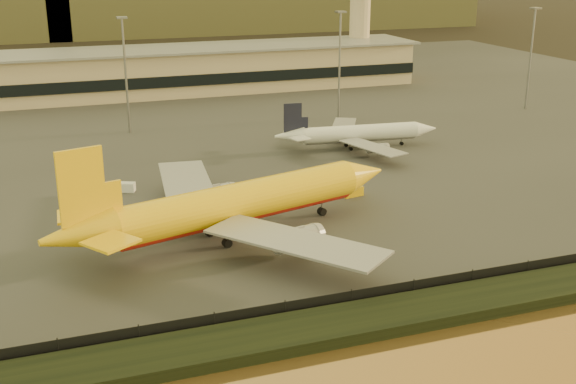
% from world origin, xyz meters
% --- Properties ---
extents(ground, '(900.00, 900.00, 0.00)m').
position_xyz_m(ground, '(0.00, 0.00, 0.00)').
color(ground, black).
rests_on(ground, ground).
extents(embankment, '(320.00, 7.00, 1.40)m').
position_xyz_m(embankment, '(0.00, -17.00, 0.70)').
color(embankment, black).
rests_on(embankment, ground).
extents(tarmac, '(320.00, 220.00, 0.20)m').
position_xyz_m(tarmac, '(0.00, 95.00, 0.10)').
color(tarmac, '#2D2D2D').
rests_on(tarmac, ground).
extents(perimeter_fence, '(300.00, 0.05, 2.20)m').
position_xyz_m(perimeter_fence, '(0.00, -13.00, 1.30)').
color(perimeter_fence, black).
rests_on(perimeter_fence, tarmac).
extents(terminal_building, '(202.00, 25.00, 12.60)m').
position_xyz_m(terminal_building, '(-14.52, 125.55, 6.25)').
color(terminal_building, tan).
rests_on(terminal_building, tarmac).
extents(control_tower, '(11.20, 11.20, 35.50)m').
position_xyz_m(control_tower, '(70.00, 131.00, 21.66)').
color(control_tower, tan).
rests_on(control_tower, tarmac).
extents(apron_light_masts, '(152.20, 12.20, 25.40)m').
position_xyz_m(apron_light_masts, '(15.00, 75.00, 15.70)').
color(apron_light_masts, slate).
rests_on(apron_light_masts, tarmac).
extents(dhl_cargo_jet, '(54.19, 51.90, 16.42)m').
position_xyz_m(dhl_cargo_jet, '(-4.47, 12.29, 5.10)').
color(dhl_cargo_jet, '#F1B60C').
rests_on(dhl_cargo_jet, tarmac).
extents(white_narrowbody_jet, '(34.96, 33.92, 10.04)m').
position_xyz_m(white_narrowbody_jet, '(32.43, 50.89, 3.20)').
color(white_narrowbody_jet, silver).
rests_on(white_narrowbody_jet, tarmac).
extents(gse_vehicle_yellow, '(3.75, 2.22, 1.58)m').
position_xyz_m(gse_vehicle_yellow, '(18.71, 23.20, 0.99)').
color(gse_vehicle_yellow, '#F1B60C').
rests_on(gse_vehicle_yellow, tarmac).
extents(gse_vehicle_white, '(3.74, 2.73, 1.53)m').
position_xyz_m(gse_vehicle_white, '(-16.65, 38.38, 0.97)').
color(gse_vehicle_white, silver).
rests_on(gse_vehicle_white, tarmac).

